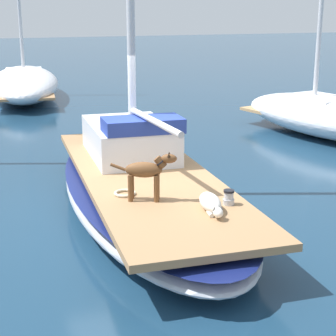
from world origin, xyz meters
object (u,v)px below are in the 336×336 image
Objects in this scene: dog_white at (211,203)px; moored_boat_far_astern at (24,83)px; sailboat_main at (146,192)px; moored_boat_starboard_side at (330,115)px; deck_winch at (229,198)px; coiled_rope at (125,193)px; dog_brown at (147,171)px.

dog_white is 15.33m from moored_boat_far_astern.
moored_boat_starboard_side reaches higher than sailboat_main.
deck_winch is 8.05m from moored_boat_starboard_side.
dog_white is 8.39m from moored_boat_starboard_side.
moored_boat_far_astern reaches higher than coiled_rope.
coiled_rope is (-0.86, 1.08, -0.08)m from dog_white.
dog_white reaches higher than coiled_rope.
moored_boat_starboard_side reaches higher than moored_boat_far_astern.
coiled_rope is 0.04× the size of moored_boat_starboard_side.
moored_boat_far_astern is (0.28, 14.59, -0.50)m from dog_brown.
moored_boat_starboard_side is 11.72m from moored_boat_far_astern.
dog_white is 0.36m from deck_winch.
dog_white is 1.02m from dog_brown.
moored_boat_far_astern reaches higher than dog_white.
deck_winch reaches higher than coiled_rope.
dog_white is 4.52× the size of deck_winch.
coiled_rope is at bearing -92.03° from moored_boat_far_astern.
moored_boat_far_astern is at bearing 92.63° from deck_winch.
moored_boat_starboard_side is at bearing 43.00° from deck_winch.
sailboat_main is 2.00m from deck_winch.
coiled_rope is (-0.65, -0.94, 0.35)m from sailboat_main.
deck_winch is 0.03× the size of moored_boat_starboard_side.
dog_white is (0.21, -2.02, 0.43)m from sailboat_main.
sailboat_main is 0.96× the size of moored_boat_starboard_side.
moored_boat_starboard_side is (6.22, 5.62, -0.20)m from dog_white.
dog_white is 2.93× the size of coiled_rope.
moored_boat_starboard_side is (6.86, 4.90, -0.52)m from dog_brown.
dog_white is at bearing -158.03° from deck_winch.
sailboat_main is 7.83× the size of dog_white.
sailboat_main is at bearing 71.53° from dog_brown.
sailboat_main is 35.40× the size of deck_winch.
sailboat_main is at bearing -89.37° from moored_boat_far_astern.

